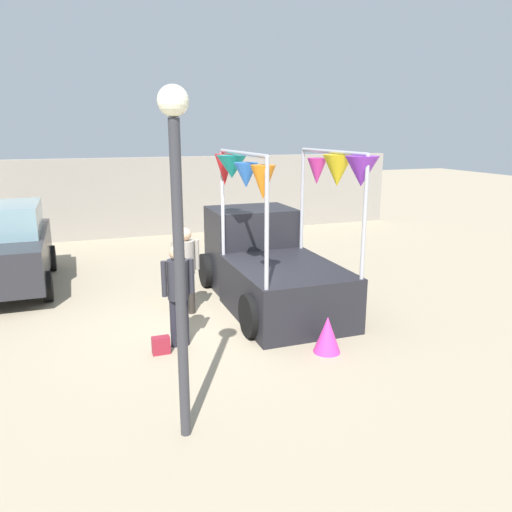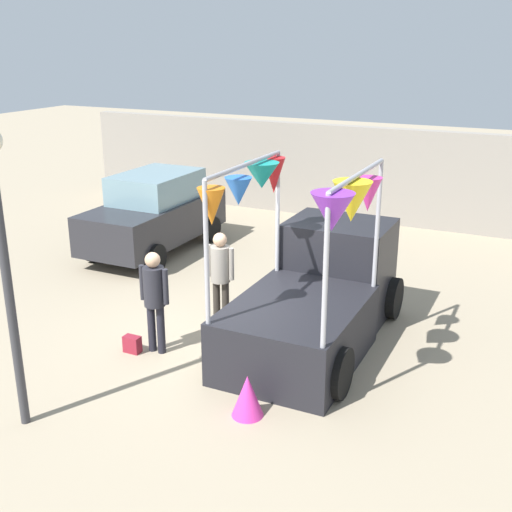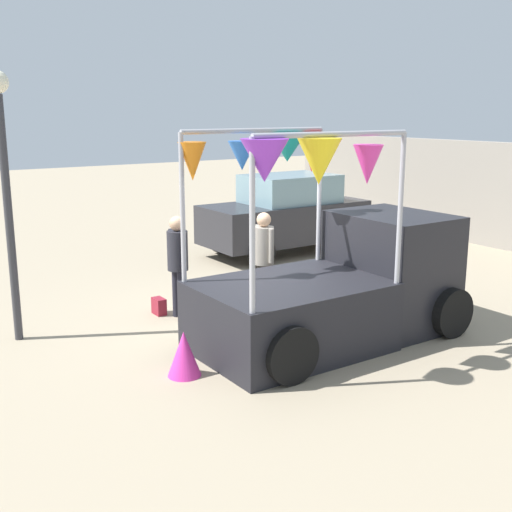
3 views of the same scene
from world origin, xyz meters
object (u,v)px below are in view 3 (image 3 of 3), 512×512
at_px(person_customer, 178,257).
at_px(folded_kite_bundle_magenta, 184,354).
at_px(parked_car, 286,214).
at_px(person_vendor, 264,252).
at_px(handbag, 159,306).
at_px(street_lamp, 5,169).
at_px(vendor_truck, 343,279).

relative_size(person_customer, folded_kite_bundle_magenta, 2.85).
xyz_separation_m(parked_car, person_vendor, (3.42, -3.01, 0.08)).
relative_size(handbag, street_lamp, 0.07).
height_order(parked_car, person_vendor, parked_car).
bearing_deg(vendor_truck, street_lamp, -122.35).
xyz_separation_m(person_customer, handbag, (-0.35, -0.20, -0.90)).
height_order(parked_car, person_customer, parked_car).
height_order(person_vendor, street_lamp, street_lamp).
xyz_separation_m(parked_car, folded_kite_bundle_magenta, (5.16, -5.47, -0.64)).
bearing_deg(person_vendor, vendor_truck, 7.90).
bearing_deg(person_customer, handbag, -150.26).
bearing_deg(street_lamp, person_vendor, 77.44).
height_order(street_lamp, folded_kite_bundle_magenta, street_lamp).
bearing_deg(handbag, street_lamp, -92.23).
bearing_deg(person_customer, person_vendor, 73.12).
bearing_deg(person_customer, vendor_truck, 37.19).
xyz_separation_m(person_vendor, handbag, (-0.78, -1.61, -0.89)).
bearing_deg(person_vendor, parked_car, 138.64).
height_order(parked_car, folded_kite_bundle_magenta, parked_car).
xyz_separation_m(vendor_truck, street_lamp, (-2.62, -4.13, 1.66)).
bearing_deg(parked_car, person_customer, -55.94).
height_order(handbag, street_lamp, street_lamp).
xyz_separation_m(person_customer, folded_kite_bundle_magenta, (2.17, -1.05, -0.74)).
bearing_deg(street_lamp, parked_car, 110.28).
height_order(parked_car, handbag, parked_car).
xyz_separation_m(person_customer, street_lamp, (-0.44, -2.48, 1.52)).
relative_size(vendor_truck, handbag, 14.86).
distance_m(parked_car, folded_kite_bundle_magenta, 7.54).
bearing_deg(folded_kite_bundle_magenta, handbag, 161.43).
bearing_deg(person_vendor, street_lamp, -102.56).
relative_size(person_customer, street_lamp, 0.44).
bearing_deg(street_lamp, vendor_truck, 57.65).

